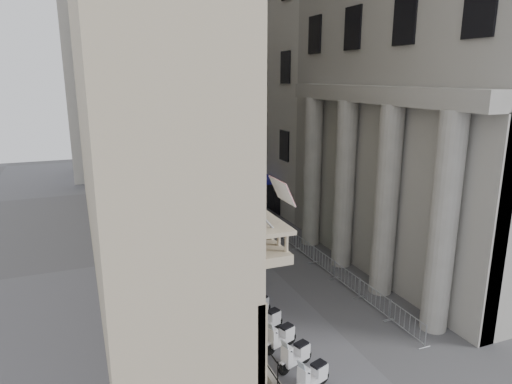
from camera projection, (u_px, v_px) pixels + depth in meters
far_building at (162, 45)px, 53.83m from camera, size 22.00×10.00×30.00m
iron_fence at (191, 260)px, 28.93m from camera, size 0.30×28.00×1.40m
blue_awning at (265, 212)px, 39.14m from camera, size 1.60×3.00×3.00m
flag at (279, 383)px, 17.31m from camera, size 1.00×1.40×8.20m
scooter_1 at (296, 368)px, 18.23m from camera, size 1.51×0.99×1.50m
scooter_2 at (281, 349)px, 19.51m from camera, size 1.51×0.99×1.50m
scooter_3 at (268, 332)px, 20.78m from camera, size 1.51×0.99×1.50m
scooter_4 at (257, 317)px, 22.06m from camera, size 1.51×0.99×1.50m
scooter_5 at (246, 304)px, 23.33m from camera, size 1.51×0.99×1.50m
scooter_6 at (237, 292)px, 24.61m from camera, size 1.51×0.99×1.50m
scooter_7 at (229, 282)px, 25.88m from camera, size 1.51×0.99×1.50m
scooter_8 at (222, 272)px, 27.16m from camera, size 1.51×0.99×1.50m
scooter_9 at (215, 263)px, 28.43m from camera, size 1.51×0.99×1.50m
scooter_10 at (209, 255)px, 29.71m from camera, size 1.51×0.99×1.50m
scooter_11 at (203, 248)px, 30.98m from camera, size 1.51×0.99×1.50m
scooter_12 at (198, 241)px, 32.26m from camera, size 1.51×0.99×1.50m
barrier_0 at (406, 334)px, 20.66m from camera, size 0.60×2.40×1.10m
barrier_1 at (373, 308)px, 22.91m from camera, size 0.60×2.40×1.10m
barrier_2 at (346, 288)px, 25.17m from camera, size 0.60×2.40×1.10m
barrier_3 at (323, 270)px, 27.42m from camera, size 0.60×2.40×1.10m
barrier_4 at (304, 256)px, 29.68m from camera, size 0.60×2.40×1.10m
barrier_5 at (288, 243)px, 31.93m from camera, size 0.60×2.40×1.10m
barrier_6 at (273, 232)px, 34.19m from camera, size 0.60×2.40×1.10m
barrier_7 at (261, 222)px, 36.44m from camera, size 0.60×2.40×1.10m
barrier_8 at (250, 214)px, 38.70m from camera, size 0.60×2.40×1.10m
security_tent at (169, 181)px, 37.55m from camera, size 4.32×4.32×3.51m
street_lamp at (208, 185)px, 26.94m from camera, size 2.76×0.51×8.50m
info_kiosk at (207, 269)px, 25.54m from camera, size 0.34×0.84×1.73m
pedestrian_a at (211, 199)px, 40.47m from camera, size 0.64×0.49×1.56m
pedestrian_b at (249, 200)px, 39.36m from camera, size 1.17×1.14×1.89m
pedestrian_c at (190, 190)px, 42.74m from camera, size 1.12×1.01×1.92m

